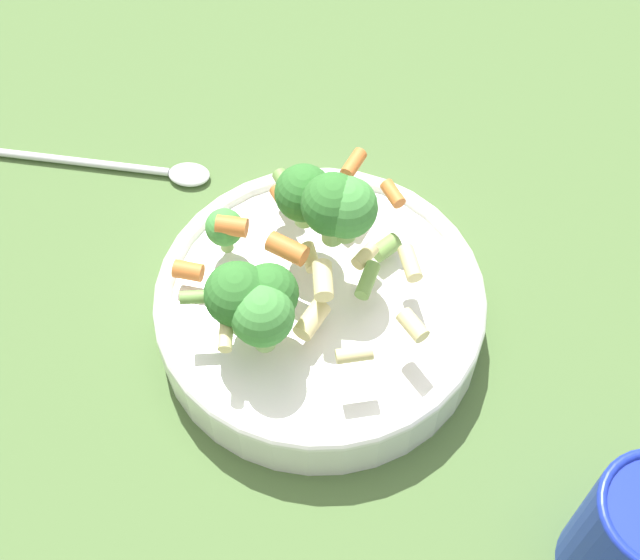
% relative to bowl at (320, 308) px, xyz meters
% --- Properties ---
extents(ground_plane, '(3.00, 3.00, 0.00)m').
position_rel_bowl_xyz_m(ground_plane, '(0.00, 0.00, -0.03)').
color(ground_plane, '#4C6B38').
extents(bowl, '(0.24, 0.24, 0.05)m').
position_rel_bowl_xyz_m(bowl, '(0.00, 0.00, 0.00)').
color(bowl, white).
rests_on(bowl, ground_plane).
extents(pasta_salad, '(0.18, 0.18, 0.09)m').
position_rel_bowl_xyz_m(pasta_salad, '(-0.01, 0.01, 0.07)').
color(pasta_salad, '#8CB766').
rests_on(pasta_salad, bowl).
extents(cup, '(0.07, 0.07, 0.11)m').
position_rel_bowl_xyz_m(cup, '(0.02, -0.26, 0.03)').
color(cup, '#192DAD').
rests_on(cup, ground_plane).
extents(spoon, '(0.14, 0.16, 0.01)m').
position_rel_bowl_xyz_m(spoon, '(-0.02, 0.22, -0.02)').
color(spoon, silver).
rests_on(spoon, ground_plane).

